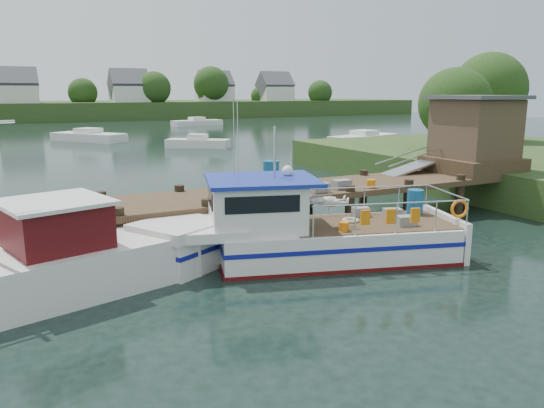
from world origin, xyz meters
name	(u,v)px	position (x,y,z in m)	size (l,w,h in m)	color
ground_plane	(278,230)	(0.00, 0.00, 0.00)	(160.00, 160.00, 0.00)	black
far_shore	(50,107)	(0.01, 82.37, 2.10)	(140.00, 42.55, 9.22)	#314A1E
dock	(427,154)	(6.51, 0.01, 2.24)	(16.60, 3.00, 4.78)	#463321
lobster_boat	(297,233)	(-1.08, -3.15, 0.80)	(9.11, 4.77, 4.43)	silver
work_boat	(15,271)	(-8.10, -2.89, 0.73)	(8.77, 4.45, 4.61)	silver
moored_far	(197,122)	(16.53, 55.34, 0.44)	(7.16, 3.20, 1.18)	silver
moored_b	(198,143)	(6.64, 26.89, 0.43)	(5.23, 4.55, 1.15)	silver
moored_c	(364,138)	(21.48, 23.83, 0.44)	(7.91, 4.55, 1.18)	silver
moored_d	(89,136)	(-0.57, 37.24, 0.47)	(6.46, 7.41, 1.26)	silver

